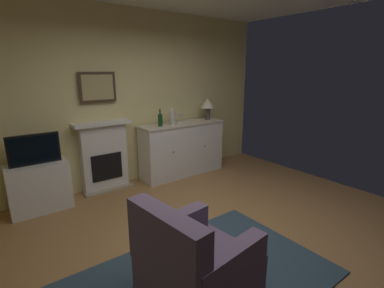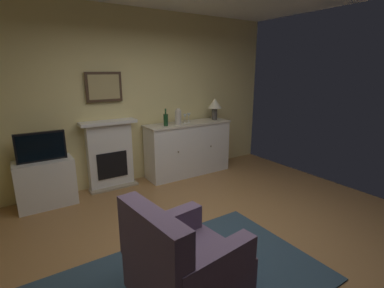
{
  "view_description": "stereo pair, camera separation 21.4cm",
  "coord_description": "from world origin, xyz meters",
  "px_view_note": "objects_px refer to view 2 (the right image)",
  "views": [
    {
      "loc": [
        -1.95,
        -2.05,
        1.87
      ],
      "look_at": [
        0.02,
        0.59,
        1.0
      ],
      "focal_mm": 26.45,
      "sensor_mm": 36.0,
      "label": 1
    },
    {
      "loc": [
        -1.77,
        -2.17,
        1.87
      ],
      "look_at": [
        0.02,
        0.59,
        1.0
      ],
      "focal_mm": 26.45,
      "sensor_mm": 36.0,
      "label": 2
    }
  ],
  "objects_px": {
    "wine_glass_center": "(189,116)",
    "tv_set": "(41,147)",
    "wine_bottle": "(166,119)",
    "framed_picture": "(104,87)",
    "tv_cabinet": "(46,183)",
    "wine_glass_left": "(185,116)",
    "sideboard_cabinet": "(188,148)",
    "armchair": "(182,263)",
    "fireplace_unit": "(110,154)",
    "table_lamp": "(215,105)",
    "vase_decorative": "(178,116)"
  },
  "relations": [
    {
      "from": "sideboard_cabinet",
      "to": "tv_cabinet",
      "type": "distance_m",
      "value": 2.36
    },
    {
      "from": "sideboard_cabinet",
      "to": "wine_glass_center",
      "type": "distance_m",
      "value": 0.6
    },
    {
      "from": "wine_glass_left",
      "to": "sideboard_cabinet",
      "type": "bearing_deg",
      "value": 14.58
    },
    {
      "from": "framed_picture",
      "to": "tv_cabinet",
      "type": "distance_m",
      "value": 1.62
    },
    {
      "from": "vase_decorative",
      "to": "armchair",
      "type": "height_order",
      "value": "vase_decorative"
    },
    {
      "from": "sideboard_cabinet",
      "to": "wine_glass_center",
      "type": "relative_size",
      "value": 9.59
    },
    {
      "from": "sideboard_cabinet",
      "to": "table_lamp",
      "type": "xyz_separation_m",
      "value": [
        0.59,
        0.0,
        0.76
      ]
    },
    {
      "from": "tv_cabinet",
      "to": "sideboard_cabinet",
      "type": "bearing_deg",
      "value": -0.37
    },
    {
      "from": "framed_picture",
      "to": "table_lamp",
      "type": "distance_m",
      "value": 2.01
    },
    {
      "from": "framed_picture",
      "to": "table_lamp",
      "type": "bearing_deg",
      "value": -6.46
    },
    {
      "from": "wine_bottle",
      "to": "vase_decorative",
      "type": "bearing_deg",
      "value": -2.36
    },
    {
      "from": "framed_picture",
      "to": "wine_glass_left",
      "type": "relative_size",
      "value": 3.33
    },
    {
      "from": "vase_decorative",
      "to": "tv_cabinet",
      "type": "xyz_separation_m",
      "value": [
        -2.12,
        0.06,
        -0.76
      ]
    },
    {
      "from": "tv_set",
      "to": "wine_bottle",
      "type": "bearing_deg",
      "value": -0.98
    },
    {
      "from": "framed_picture",
      "to": "tv_cabinet",
      "type": "bearing_deg",
      "value": -167.99
    },
    {
      "from": "wine_bottle",
      "to": "tv_cabinet",
      "type": "xyz_separation_m",
      "value": [
        -1.89,
        0.06,
        -0.73
      ]
    },
    {
      "from": "wine_bottle",
      "to": "armchair",
      "type": "distance_m",
      "value": 2.85
    },
    {
      "from": "wine_glass_center",
      "to": "armchair",
      "type": "relative_size",
      "value": 0.18
    },
    {
      "from": "wine_glass_center",
      "to": "tv_set",
      "type": "relative_size",
      "value": 0.27
    },
    {
      "from": "framed_picture",
      "to": "wine_bottle",
      "type": "xyz_separation_m",
      "value": [
        0.91,
        -0.26,
        -0.55
      ]
    },
    {
      "from": "wine_glass_left",
      "to": "tv_cabinet",
      "type": "relative_size",
      "value": 0.22
    },
    {
      "from": "wine_bottle",
      "to": "sideboard_cabinet",
      "type": "bearing_deg",
      "value": 4.96
    },
    {
      "from": "vase_decorative",
      "to": "sideboard_cabinet",
      "type": "bearing_deg",
      "value": 12.12
    },
    {
      "from": "sideboard_cabinet",
      "to": "wine_glass_left",
      "type": "distance_m",
      "value": 0.6
    },
    {
      "from": "vase_decorative",
      "to": "framed_picture",
      "type": "bearing_deg",
      "value": 166.59
    },
    {
      "from": "sideboard_cabinet",
      "to": "wine_glass_center",
      "type": "xyz_separation_m",
      "value": [
        0.03,
        0.03,
        0.6
      ]
    },
    {
      "from": "wine_bottle",
      "to": "vase_decorative",
      "type": "height_order",
      "value": "wine_bottle"
    },
    {
      "from": "armchair",
      "to": "tv_set",
      "type": "bearing_deg",
      "value": 105.41
    },
    {
      "from": "wine_glass_left",
      "to": "wine_glass_center",
      "type": "xyz_separation_m",
      "value": [
        0.11,
        0.05,
        0.0
      ]
    },
    {
      "from": "sideboard_cabinet",
      "to": "table_lamp",
      "type": "relative_size",
      "value": 3.95
    },
    {
      "from": "table_lamp",
      "to": "wine_bottle",
      "type": "xyz_separation_m",
      "value": [
        -1.06,
        -0.04,
        -0.17
      ]
    },
    {
      "from": "vase_decorative",
      "to": "table_lamp",
      "type": "bearing_deg",
      "value": 3.48
    },
    {
      "from": "framed_picture",
      "to": "tv_cabinet",
      "type": "relative_size",
      "value": 0.73
    },
    {
      "from": "wine_bottle",
      "to": "tv_cabinet",
      "type": "relative_size",
      "value": 0.39
    },
    {
      "from": "table_lamp",
      "to": "wine_bottle",
      "type": "relative_size",
      "value": 1.38
    },
    {
      "from": "sideboard_cabinet",
      "to": "tv_cabinet",
      "type": "height_order",
      "value": "sideboard_cabinet"
    },
    {
      "from": "vase_decorative",
      "to": "armchair",
      "type": "xyz_separation_m",
      "value": [
        -1.42,
        -2.49,
        -0.71
      ]
    },
    {
      "from": "vase_decorative",
      "to": "armchair",
      "type": "bearing_deg",
      "value": -119.77
    },
    {
      "from": "table_lamp",
      "to": "vase_decorative",
      "type": "xyz_separation_m",
      "value": [
        -0.82,
        -0.05,
        -0.14
      ]
    },
    {
      "from": "framed_picture",
      "to": "armchair",
      "type": "xyz_separation_m",
      "value": [
        -0.28,
        -2.76,
        -1.23
      ]
    },
    {
      "from": "wine_bottle",
      "to": "fireplace_unit",
      "type": "bearing_deg",
      "value": 166.55
    },
    {
      "from": "wine_glass_center",
      "to": "armchair",
      "type": "distance_m",
      "value": 3.15
    },
    {
      "from": "fireplace_unit",
      "to": "sideboard_cabinet",
      "type": "bearing_deg",
      "value": -7.34
    },
    {
      "from": "armchair",
      "to": "wine_bottle",
      "type": "bearing_deg",
      "value": 64.52
    },
    {
      "from": "wine_glass_center",
      "to": "tv_set",
      "type": "distance_m",
      "value": 2.39
    },
    {
      "from": "framed_picture",
      "to": "tv_set",
      "type": "distance_m",
      "value": 1.25
    },
    {
      "from": "tv_cabinet",
      "to": "wine_glass_center",
      "type": "bearing_deg",
      "value": 0.32
    },
    {
      "from": "table_lamp",
      "to": "armchair",
      "type": "height_order",
      "value": "table_lamp"
    },
    {
      "from": "wine_bottle",
      "to": "tv_set",
      "type": "height_order",
      "value": "wine_bottle"
    },
    {
      "from": "tv_set",
      "to": "armchair",
      "type": "bearing_deg",
      "value": -74.59
    }
  ]
}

